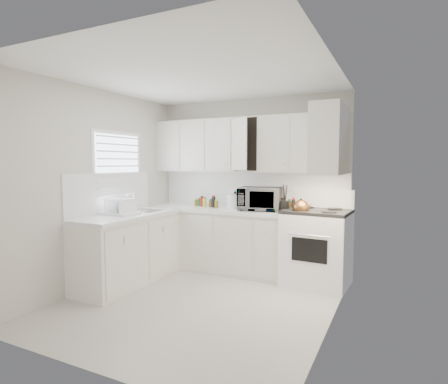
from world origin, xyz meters
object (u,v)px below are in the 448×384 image
Objects in this scene: microwave at (260,196)px; dish_rack at (120,205)px; rice_cooker at (235,200)px; utensil_crock at (285,198)px; stove at (317,237)px; tea_kettle at (301,207)px.

dish_rack is at bearing -150.41° from microwave.
utensil_crock is (0.84, -0.20, 0.07)m from rice_cooker.
rice_cooker is (-0.44, 0.10, -0.08)m from microwave.
dish_rack is at bearing -149.83° from utensil_crock.
stove is at bearing 30.86° from dish_rack.
utensil_crock reaches higher than stove.
microwave is at bearing 43.27° from dish_rack.
stove is 2.89× the size of dish_rack.
tea_kettle is at bearing -27.29° from microwave.
utensil_crock is (-0.25, 0.12, 0.09)m from tea_kettle.
microwave reaches higher than rice_cooker.
utensil_crock reaches higher than dish_rack.
microwave is (-0.65, 0.21, 0.09)m from tea_kettle.
microwave is (-0.83, 0.05, 0.51)m from stove.
dish_rack reaches higher than tea_kettle.
microwave reaches higher than stove.
tea_kettle is (-0.18, -0.16, 0.42)m from stove.
dish_rack is (-1.08, -1.31, -0.00)m from rice_cooker.
tea_kettle is at bearing 29.33° from dish_rack.
microwave is at bearing 179.61° from stove.
microwave is 1.50× the size of utensil_crock.
microwave is 2.39× the size of rice_cooker.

